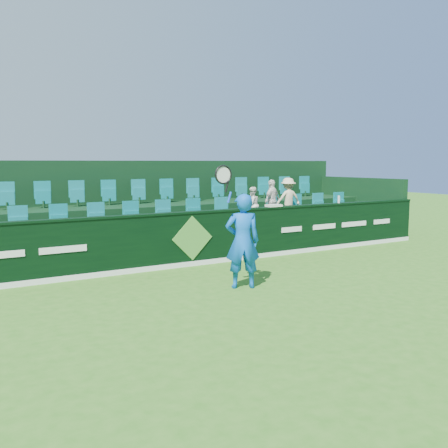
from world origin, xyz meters
TOP-DOWN VIEW (x-y plane):
  - ground at (0.00, 0.00)m, footprint 60.00×60.00m
  - sponsor_hoarding at (0.00, 4.00)m, footprint 16.00×0.25m
  - stand_tier_front at (0.00, 5.10)m, footprint 16.00×2.00m
  - stand_tier_back at (0.00, 7.00)m, footprint 16.00×1.80m
  - stand_rear at (0.00, 7.44)m, footprint 16.00×4.10m
  - seat_row_front at (0.00, 5.50)m, footprint 13.50×0.50m
  - seat_row_back at (0.00, 7.30)m, footprint 13.50×0.50m
  - tennis_player at (-0.11, 1.48)m, footprint 1.16×0.70m
  - spectator_left at (2.61, 5.12)m, footprint 0.55×0.46m
  - spectator_middle at (3.32, 5.12)m, footprint 0.79×0.57m
  - spectator_right at (3.93, 5.12)m, footprint 0.90×0.61m
  - towel at (2.55, 4.00)m, footprint 0.41×0.27m
  - drinks_bottle at (4.95, 4.00)m, footprint 0.07×0.07m

SIDE VIEW (x-z plane):
  - ground at x=0.00m, z-range 0.00..0.00m
  - stand_tier_front at x=0.00m, z-range 0.00..0.80m
  - stand_tier_back at x=0.00m, z-range 0.00..1.30m
  - sponsor_hoarding at x=0.00m, z-range 0.00..1.35m
  - tennis_player at x=-0.11m, z-range -0.30..2.25m
  - seat_row_front at x=0.00m, z-range 0.80..1.40m
  - stand_rear at x=0.00m, z-range -0.08..2.52m
  - spectator_left at x=2.61m, z-range 0.80..1.84m
  - towel at x=2.55m, z-range 1.35..1.41m
  - spectator_middle at x=3.32m, z-range 0.80..2.04m
  - spectator_right at x=3.93m, z-range 0.80..2.08m
  - drinks_bottle at x=4.95m, z-range 1.35..1.57m
  - seat_row_back at x=0.00m, z-range 1.30..1.90m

